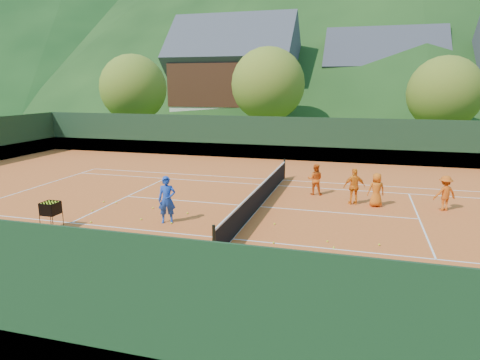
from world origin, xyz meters
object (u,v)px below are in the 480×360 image
(coach, at_px, (167,200))
(student_a, at_px, (315,179))
(chalet_left, at_px, (235,80))
(chalet_mid, at_px, (382,86))
(student_c, at_px, (376,190))
(ball_hopper, at_px, (51,209))
(tennis_net, at_px, (260,195))
(student_b, at_px, (354,187))
(student_d, at_px, (445,193))

(coach, xyz_separation_m, student_a, (4.92, 5.86, -0.16))
(student_a, bearing_deg, coach, 47.86)
(chalet_left, distance_m, chalet_mid, 16.51)
(coach, xyz_separation_m, student_c, (7.66, 4.49, -0.17))
(chalet_mid, bearing_deg, chalet_left, -165.96)
(ball_hopper, xyz_separation_m, chalet_left, (-3.37, 34.86, 4.88))
(coach, xyz_separation_m, tennis_net, (2.88, 3.08, -0.40))
(student_b, bearing_deg, student_a, -53.52)
(student_d, distance_m, chalet_mid, 32.74)
(student_c, xyz_separation_m, ball_hopper, (-11.42, -6.27, 0.01))
(student_d, bearing_deg, student_a, -36.40)
(chalet_left, bearing_deg, student_d, -58.37)
(student_b, relative_size, student_d, 1.08)
(coach, relative_size, student_c, 1.23)
(student_d, bearing_deg, tennis_net, -12.05)
(coach, bearing_deg, student_c, 11.82)
(student_d, distance_m, ball_hopper, 15.53)
(tennis_net, bearing_deg, chalet_left, 108.43)
(student_d, xyz_separation_m, tennis_net, (-7.51, -1.57, -0.24))
(student_c, bearing_deg, student_d, 166.29)
(student_c, relative_size, tennis_net, 0.12)
(chalet_left, bearing_deg, chalet_mid, 14.04)
(student_b, distance_m, student_d, 3.64)
(student_a, xyz_separation_m, student_c, (2.74, -1.37, -0.01))
(student_b, bearing_deg, tennis_net, 2.82)
(student_b, bearing_deg, chalet_left, -82.51)
(student_b, bearing_deg, chalet_mid, -112.21)
(chalet_mid, bearing_deg, student_a, -97.22)
(student_d, height_order, ball_hopper, student_d)
(student_a, bearing_deg, student_d, 165.31)
(tennis_net, relative_size, ball_hopper, 12.07)
(coach, relative_size, student_b, 1.13)
(student_a, height_order, tennis_net, student_a)
(chalet_mid, bearing_deg, student_c, -92.13)
(chalet_left, bearing_deg, student_c, -62.65)
(coach, height_order, chalet_mid, chalet_mid)
(student_a, bearing_deg, student_c, 151.23)
(ball_hopper, relative_size, chalet_left, 0.07)
(ball_hopper, bearing_deg, student_c, 28.77)
(student_a, distance_m, tennis_net, 3.46)
(student_d, xyz_separation_m, ball_hopper, (-14.14, -6.43, 0.01))
(tennis_net, bearing_deg, chalet_mid, 79.99)
(student_d, bearing_deg, chalet_left, -82.21)
(coach, height_order, chalet_left, chalet_left)
(student_d, relative_size, ball_hopper, 1.47)
(student_c, xyz_separation_m, chalet_left, (-14.79, 28.59, 4.89))
(coach, relative_size, tennis_net, 0.15)
(student_b, relative_size, chalet_mid, 0.13)
(student_b, distance_m, ball_hopper, 12.28)
(student_b, relative_size, student_c, 1.09)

